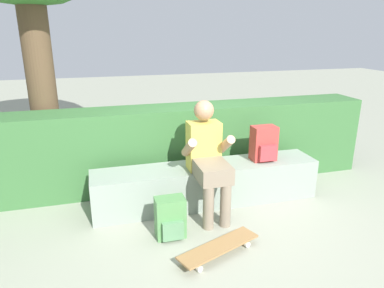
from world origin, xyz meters
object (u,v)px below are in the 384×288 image
Objects in this scene: backpack_on_bench at (264,144)px; person_skater at (208,156)px; skateboard_near_person at (219,247)px; backpack_on_ground at (170,218)px; bench_main at (207,184)px.

person_skater is at bearing -164.56° from backpack_on_bench.
person_skater is 0.96m from skateboard_near_person.
skateboard_near_person is at bearing -100.13° from person_skater.
backpack_on_bench is (0.74, 0.21, -0.00)m from person_skater.
backpack_on_ground reaches higher than skateboard_near_person.
backpack_on_ground is at bearing -133.81° from bench_main.
skateboard_near_person is 1.43m from backpack_on_bench.
bench_main is at bearing 78.19° from skateboard_near_person.
person_skater reaches higher than backpack_on_ground.
person_skater reaches higher than bench_main.
skateboard_near_person is (-0.20, -0.97, -0.15)m from bench_main.
bench_main is at bearing 46.19° from backpack_on_ground.
person_skater is 3.02× the size of backpack_on_ground.
backpack_on_bench is 1.00× the size of backpack_on_ground.
backpack_on_bench reaches higher than backpack_on_ground.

